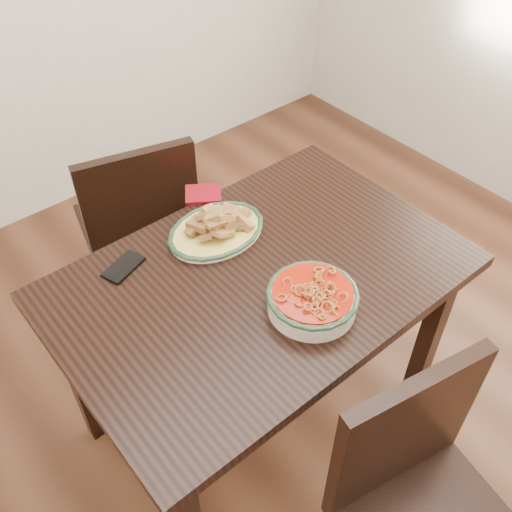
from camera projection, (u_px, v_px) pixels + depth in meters
floor at (297, 403)px, 2.22m from camera, size 3.50×3.50×0.00m
dining_table at (260, 297)px, 1.75m from camera, size 1.20×0.80×0.75m
chair_far at (140, 224)px, 2.23m from camera, size 0.51×0.51×0.89m
chair_near at (420, 498)px, 1.46m from camera, size 0.49×0.49×0.89m
fish_plate at (216, 223)px, 1.78m from camera, size 0.32×0.25×0.11m
noodle_bowl at (312, 297)px, 1.56m from camera, size 0.26×0.26×0.08m
smartphone at (124, 267)px, 1.70m from camera, size 0.14×0.11×0.01m
napkin at (203, 194)px, 1.95m from camera, size 0.16×0.15×0.01m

